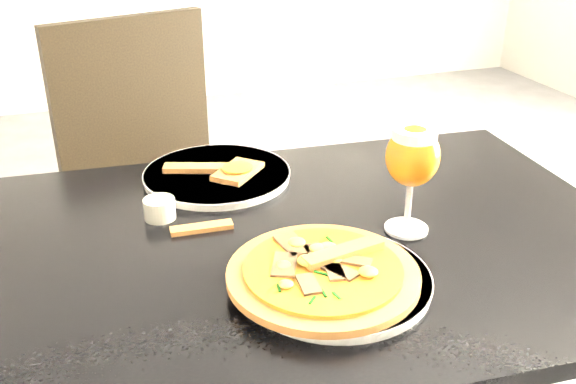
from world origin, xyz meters
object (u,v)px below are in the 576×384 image
object	(u,v)px
pizza	(324,272)
dining_table	(296,281)
beer_glass	(413,157)
chair_far	(161,192)

from	to	relation	value
pizza	dining_table	bearing A→B (deg)	86.08
pizza	beer_glass	world-z (taller)	beer_glass
pizza	beer_glass	size ratio (longest dim) A/B	1.51
dining_table	chair_far	world-z (taller)	chair_far
pizza	chair_far	bearing A→B (deg)	99.34
dining_table	pizza	bearing A→B (deg)	-89.97
dining_table	beer_glass	size ratio (longest dim) A/B	6.44
dining_table	chair_far	size ratio (longest dim) A/B	1.26
chair_far	beer_glass	size ratio (longest dim) A/B	5.12
beer_glass	chair_far	bearing A→B (deg)	115.40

